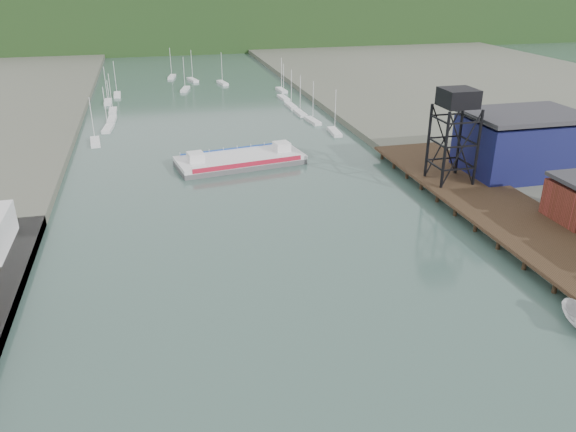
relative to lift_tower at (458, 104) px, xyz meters
name	(u,v)px	position (x,y,z in m)	size (l,w,h in m)	color
east_pier	(501,208)	(2.00, -13.00, -13.75)	(14.00, 70.00, 2.45)	black
lift_tower	(458,104)	(0.00, 0.00, 0.00)	(6.50, 6.50, 16.00)	black
blue_shed	(521,144)	(15.00, 2.00, -8.59)	(20.50, 14.50, 11.30)	#0C0E37
marina_sailboats	(202,103)	(-34.92, 80.46, -15.30)	(57.71, 92.65, 0.90)	silver
distant_hills	(162,20)	(-38.98, 243.35, -5.27)	(500.00, 120.00, 80.00)	black
chain_ferry	(240,160)	(-33.17, 23.56, -14.61)	(26.41, 13.93, 3.62)	#4F5052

